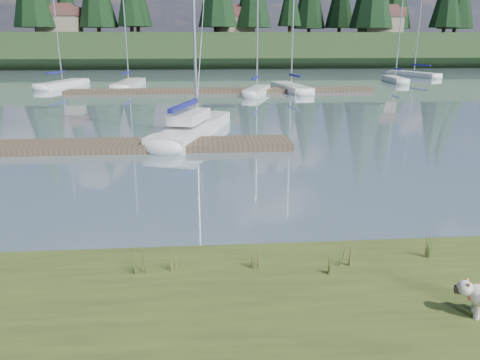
{
  "coord_description": "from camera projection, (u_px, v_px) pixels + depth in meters",
  "views": [
    {
      "loc": [
        0.34,
        -10.32,
        4.42
      ],
      "look_at": [
        1.12,
        -0.5,
        1.43
      ],
      "focal_mm": 35.0,
      "sensor_mm": 36.0,
      "label": 1
    }
  ],
  "objects": [
    {
      "name": "ridge",
      "position": [
        199.0,
        50.0,
        80.01
      ],
      "size": [
        200.0,
        20.0,
        5.0
      ],
      "primitive_type": "cube",
      "color": "#1F3318",
      "rests_on": "ground"
    },
    {
      "name": "house_2",
      "position": [
        381.0,
        20.0,
        77.08
      ],
      "size": [
        6.3,
        5.3,
        4.65
      ],
      "color": "gray",
      "rests_on": "ridge"
    },
    {
      "name": "sailboat_bg_4",
      "position": [
        394.0,
        79.0,
        49.32
      ],
      "size": [
        2.03,
        6.61,
        9.76
      ],
      "rotation": [
        0.0,
        0.0,
        1.45
      ],
      "color": "silver",
      "rests_on": "ground"
    },
    {
      "name": "weed_3",
      "position": [
        140.0,
        259.0,
        8.4
      ],
      "size": [
        0.17,
        0.14,
        0.63
      ],
      "color": "#475B23",
      "rests_on": "bank"
    },
    {
      "name": "ground",
      "position": [
        198.0,
        93.0,
        39.72
      ],
      "size": [
        200.0,
        200.0,
        0.0
      ],
      "primitive_type": "plane",
      "color": "gray",
      "rests_on": "ground"
    },
    {
      "name": "mud_lip",
      "position": [
        190.0,
        260.0,
        9.56
      ],
      "size": [
        60.0,
        0.5,
        0.14
      ],
      "primitive_type": "cube",
      "color": "#33281C",
      "rests_on": "ground"
    },
    {
      "name": "sailboat_bg_2",
      "position": [
        258.0,
        90.0,
        38.72
      ],
      "size": [
        3.07,
        6.15,
        9.35
      ],
      "rotation": [
        0.0,
        0.0,
        1.25
      ],
      "color": "silver",
      "rests_on": "ground"
    },
    {
      "name": "weed_0",
      "position": [
        173.0,
        259.0,
        8.53
      ],
      "size": [
        0.17,
        0.14,
        0.49
      ],
      "color": "#475B23",
      "rests_on": "bank"
    },
    {
      "name": "sailboat_bg_0",
      "position": [
        67.0,
        83.0,
        44.73
      ],
      "size": [
        3.73,
        7.99,
        11.44
      ],
      "rotation": [
        0.0,
        0.0,
        1.28
      ],
      "color": "silver",
      "rests_on": "ground"
    },
    {
      "name": "dock_far",
      "position": [
        222.0,
        91.0,
        39.83
      ],
      "size": [
        26.0,
        2.2,
        0.3
      ],
      "primitive_type": "cube",
      "color": "#4C3D2C",
      "rests_on": "ground"
    },
    {
      "name": "dock_near",
      "position": [
        99.0,
        146.0,
        19.34
      ],
      "size": [
        16.0,
        2.0,
        0.3
      ],
      "primitive_type": "cube",
      "color": "#4C3D2C",
      "rests_on": "ground"
    },
    {
      "name": "sailboat_main",
      "position": [
        197.0,
        124.0,
        22.81
      ],
      "size": [
        4.23,
        8.95,
        12.7
      ],
      "rotation": [
        0.0,
        0.0,
        1.27
      ],
      "color": "silver",
      "rests_on": "ground"
    },
    {
      "name": "weed_1",
      "position": [
        256.0,
        256.0,
        8.58
      ],
      "size": [
        0.17,
        0.14,
        0.58
      ],
      "color": "#475B23",
      "rests_on": "bank"
    },
    {
      "name": "house_0",
      "position": [
        59.0,
        19.0,
        74.07
      ],
      "size": [
        6.3,
        5.3,
        4.65
      ],
      "color": "gray",
      "rests_on": "ridge"
    },
    {
      "name": "weed_2",
      "position": [
        345.0,
        251.0,
        8.71
      ],
      "size": [
        0.17,
        0.14,
        0.66
      ],
      "color": "#475B23",
      "rests_on": "bank"
    },
    {
      "name": "sailboat_bg_3",
      "position": [
        289.0,
        86.0,
        41.46
      ],
      "size": [
        2.69,
        8.27,
        11.93
      ],
      "rotation": [
        0.0,
        0.0,
        1.71
      ],
      "color": "silver",
      "rests_on": "ground"
    },
    {
      "name": "weed_5",
      "position": [
        429.0,
        244.0,
        8.99
      ],
      "size": [
        0.17,
        0.14,
        0.7
      ],
      "color": "#475B23",
      "rests_on": "bank"
    },
    {
      "name": "weed_4",
      "position": [
        331.0,
        266.0,
        8.39
      ],
      "size": [
        0.17,
        0.14,
        0.39
      ],
      "color": "#475B23",
      "rests_on": "bank"
    },
    {
      "name": "sailboat_bg_1",
      "position": [
        131.0,
        83.0,
        44.8
      ],
      "size": [
        2.27,
        8.89,
        13.03
      ],
      "rotation": [
        0.0,
        0.0,
        1.51
      ],
      "color": "silver",
      "rests_on": "ground"
    },
    {
      "name": "house_1",
      "position": [
        235.0,
        20.0,
        77.16
      ],
      "size": [
        6.3,
        5.3,
        4.65
      ],
      "color": "gray",
      "rests_on": "ridge"
    },
    {
      "name": "sailboat_bg_5",
      "position": [
        409.0,
        74.0,
        56.74
      ],
      "size": [
        4.43,
        8.05,
        11.47
      ],
      "rotation": [
        0.0,
        0.0,
        1.95
      ],
      "color": "silver",
      "rests_on": "ground"
    }
  ]
}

